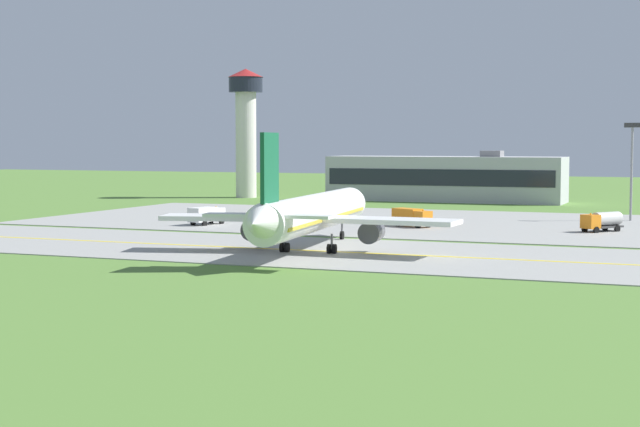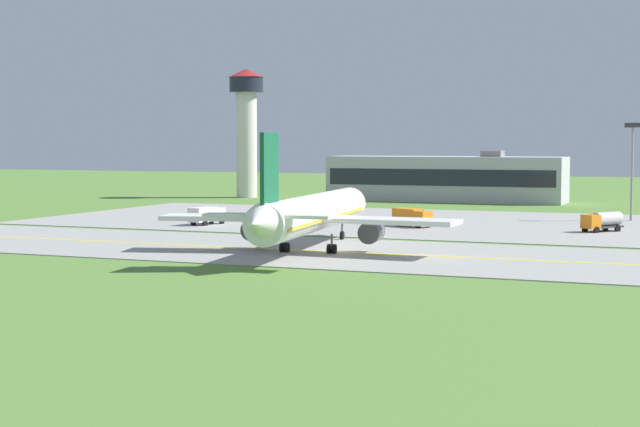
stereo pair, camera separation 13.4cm
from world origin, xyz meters
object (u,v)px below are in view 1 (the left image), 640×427
service_truck_fuel (602,221)px  apron_light_mast (632,159)px  airplane_lead (312,214)px  service_truck_baggage (412,216)px  service_truck_catering (206,215)px  control_tower (246,120)px

service_truck_fuel → apron_light_mast: (2.08, 20.38, 7.79)m
airplane_lead → service_truck_baggage: (1.20, 33.61, -2.60)m
airplane_lead → service_truck_catering: airplane_lead is taller
airplane_lead → control_tower: 106.68m
service_truck_catering → service_truck_baggage: bearing=14.9°
service_truck_catering → control_tower: control_tower is taller
apron_light_mast → service_truck_baggage: bearing=-140.5°
service_truck_fuel → control_tower: control_tower is taller
service_truck_baggage → service_truck_fuel: 25.40m
airplane_lead → service_truck_baggage: size_ratio=6.34×
service_truck_baggage → control_tower: 80.85m
service_truck_fuel → control_tower: bearing=144.8°
service_truck_catering → apron_light_mast: apron_light_mast is taller
service_truck_baggage → service_truck_catering: bearing=-165.1°
airplane_lead → service_truck_fuel: size_ratio=6.58×
service_truck_catering → airplane_lead: bearing=-44.1°
service_truck_fuel → service_truck_catering: bearing=-169.7°
service_truck_catering → apron_light_mast: 63.63m
airplane_lead → service_truck_catering: size_ratio=6.31×
apron_light_mast → control_tower: bearing=156.4°
apron_light_mast → airplane_lead: bearing=-117.0°
service_truck_baggage → control_tower: size_ratio=0.23×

